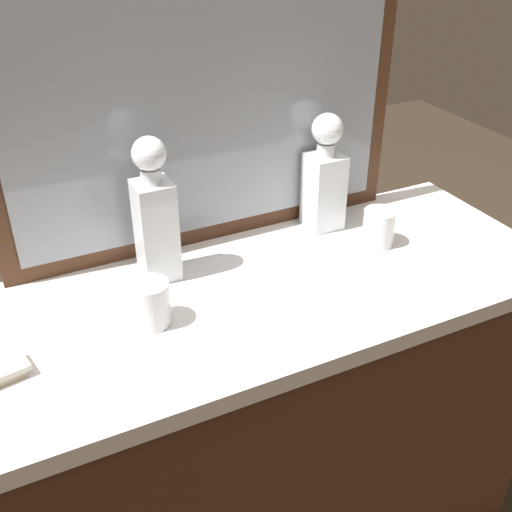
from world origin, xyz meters
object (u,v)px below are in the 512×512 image
(crystal_decanter_far_left, at_px, (324,183))
(crystal_tumbler_rear, at_px, (151,305))
(crystal_tumbler_right, at_px, (378,229))
(crystal_decanter_rear, at_px, (156,224))

(crystal_decanter_far_left, height_order, crystal_tumbler_rear, crystal_decanter_far_left)
(crystal_decanter_far_left, bearing_deg, crystal_tumbler_right, -62.56)
(crystal_tumbler_right, bearing_deg, crystal_decanter_rear, 169.25)
(crystal_decanter_far_left, distance_m, crystal_tumbler_right, 0.17)
(crystal_decanter_rear, relative_size, crystal_tumbler_right, 3.65)
(crystal_tumbler_rear, height_order, crystal_tumbler_right, crystal_tumbler_rear)
(crystal_decanter_far_left, height_order, crystal_decanter_rear, crystal_decanter_rear)
(crystal_tumbler_rear, bearing_deg, crystal_tumbler_right, 5.82)
(crystal_decanter_rear, height_order, crystal_tumbler_right, crystal_decanter_rear)
(crystal_tumbler_right, bearing_deg, crystal_tumbler_rear, -174.18)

